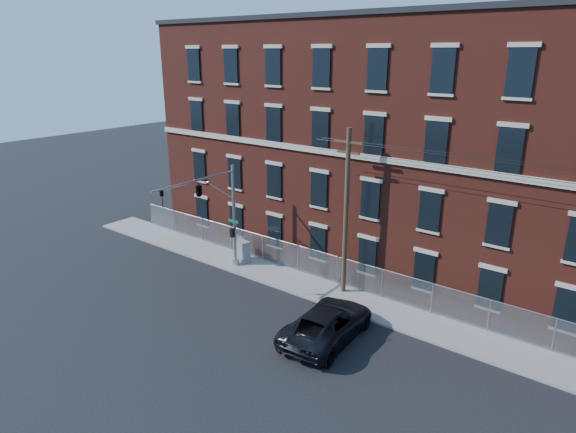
{
  "coord_description": "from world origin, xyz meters",
  "views": [
    {
      "loc": [
        16.29,
        -18.43,
        14.13
      ],
      "look_at": [
        -1.05,
        4.0,
        4.74
      ],
      "focal_mm": 31.19,
      "sensor_mm": 36.0,
      "label": 1
    }
  ],
  "objects_px": {
    "pickup_truck": "(327,323)",
    "utility_cabinet": "(242,251)",
    "traffic_signal_mast": "(208,199)",
    "utility_pole_near": "(346,210)"
  },
  "relations": [
    {
      "from": "traffic_signal_mast",
      "to": "pickup_truck",
      "type": "relative_size",
      "value": 1.13
    },
    {
      "from": "traffic_signal_mast",
      "to": "utility_pole_near",
      "type": "relative_size",
      "value": 0.7
    },
    {
      "from": "utility_pole_near",
      "to": "pickup_truck",
      "type": "distance_m",
      "value": 6.93
    },
    {
      "from": "utility_pole_near",
      "to": "pickup_truck",
      "type": "relative_size",
      "value": 1.61
    },
    {
      "from": "utility_cabinet",
      "to": "pickup_truck",
      "type": "bearing_deg",
      "value": -13.74
    },
    {
      "from": "pickup_truck",
      "to": "utility_cabinet",
      "type": "distance_m",
      "value": 11.11
    },
    {
      "from": "pickup_truck",
      "to": "utility_cabinet",
      "type": "bearing_deg",
      "value": -28.14
    },
    {
      "from": "utility_cabinet",
      "to": "traffic_signal_mast",
      "type": "bearing_deg",
      "value": -77.85
    },
    {
      "from": "utility_pole_near",
      "to": "utility_cabinet",
      "type": "height_order",
      "value": "utility_pole_near"
    },
    {
      "from": "traffic_signal_mast",
      "to": "pickup_truck",
      "type": "height_order",
      "value": "traffic_signal_mast"
    }
  ]
}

